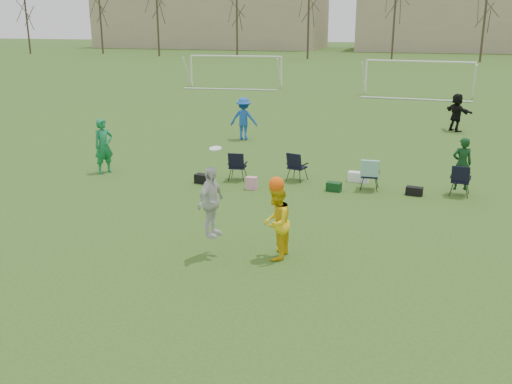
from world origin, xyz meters
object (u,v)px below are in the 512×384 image
(fielder_blue, at_px, (244,119))
(fielder_black, at_px, (457,112))
(goal_left, at_px, (236,62))
(fielder_green_near, at_px, (104,146))
(goal_mid, at_px, (420,68))
(center_contest, at_px, (251,214))

(fielder_blue, distance_m, fielder_black, 10.32)
(goal_left, bearing_deg, fielder_blue, -76.00)
(fielder_blue, xyz_separation_m, goal_left, (-6.74, 19.58, 0.99))
(fielder_blue, relative_size, fielder_black, 1.03)
(fielder_black, xyz_separation_m, goal_left, (-15.94, 14.90, 1.02))
(fielder_black, bearing_deg, fielder_green_near, 95.41)
(fielder_green_near, height_order, goal_left, goal_left)
(fielder_green_near, relative_size, goal_left, 0.26)
(goal_mid, bearing_deg, goal_left, 175.87)
(fielder_green_near, xyz_separation_m, fielder_black, (12.15, 11.58, -0.05))
(goal_left, distance_m, goal_mid, 14.14)
(fielder_blue, relative_size, goal_left, 0.25)
(fielder_blue, distance_m, goal_left, 20.73)
(fielder_black, height_order, center_contest, center_contest)
(fielder_green_near, distance_m, fielder_blue, 7.51)
(fielder_green_near, distance_m, center_contest, 9.07)
(fielder_black, relative_size, goal_mid, 0.25)
(fielder_green_near, xyz_separation_m, center_contest, (7.04, -5.71, 0.09))
(goal_left, bearing_deg, fielder_green_near, -86.84)
(fielder_green_near, relative_size, goal_mid, 0.26)
(fielder_green_near, bearing_deg, center_contest, -97.10)
(fielder_green_near, height_order, center_contest, center_contest)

